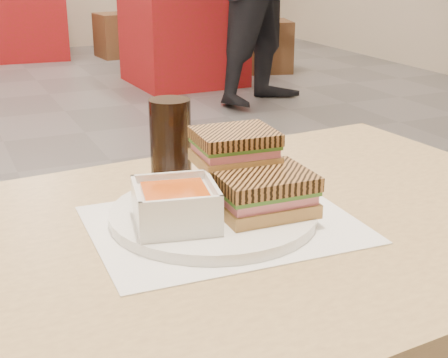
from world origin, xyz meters
name	(u,v)px	position (x,y,z in m)	size (l,w,h in m)	color
main_table	(195,305)	(-0.04, -2.01, 0.64)	(1.25, 0.80, 0.75)	tan
tray_liner	(224,224)	(0.01, -2.00, 0.75)	(0.38, 0.30, 0.00)	white
plate	(213,214)	(0.00, -1.98, 0.76)	(0.30, 0.30, 0.02)	white
soup_bowl	(176,207)	(-0.07, -2.01, 0.79)	(0.13, 0.13, 0.06)	white
panini_lower	(263,192)	(0.06, -2.01, 0.80)	(0.14, 0.11, 0.06)	tan
panini_upper	(235,147)	(0.06, -1.94, 0.84)	(0.12, 0.11, 0.05)	tan
cola_glass	(171,143)	(0.00, -1.81, 0.82)	(0.07, 0.07, 0.15)	black
bg_table_1	(183,38)	(1.65, 2.48, 0.38)	(0.90, 0.90, 0.76)	#AC101E
bg_table_2	(23,22)	(0.61, 4.45, 0.37)	(0.91, 0.91, 0.74)	#AC101E
bg_chair_1l	(175,55)	(1.65, 2.70, 0.21)	(0.38, 0.38, 0.42)	brown
bg_chair_1r	(267,46)	(2.57, 2.67, 0.24)	(0.51, 0.51, 0.47)	brown
bg_chair_2r	(117,35)	(1.52, 4.08, 0.23)	(0.44, 0.44, 0.45)	brown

